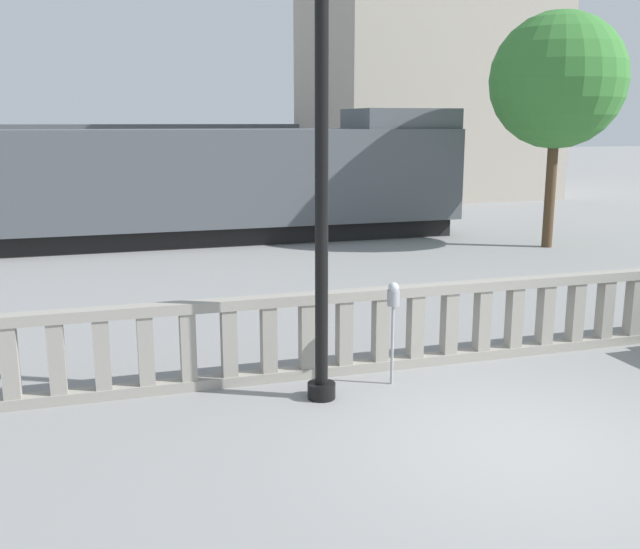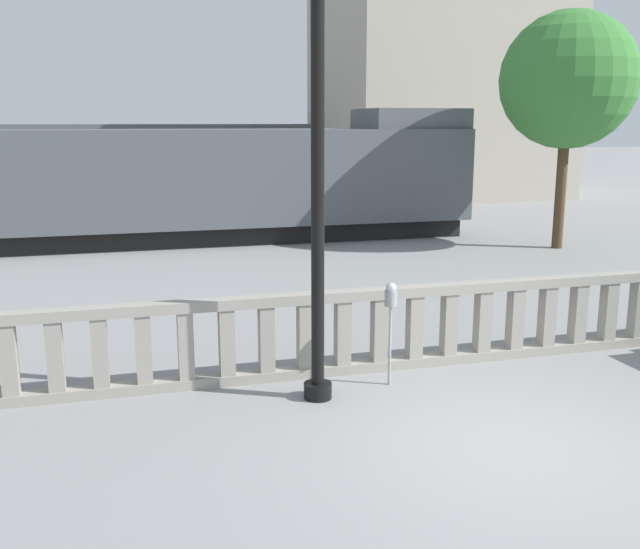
% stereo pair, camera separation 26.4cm
% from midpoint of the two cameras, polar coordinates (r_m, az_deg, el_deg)
% --- Properties ---
extents(ground_plane, '(160.00, 160.00, 0.00)m').
position_cam_midpoint_polar(ground_plane, '(8.32, 15.92, -13.12)').
color(ground_plane, gray).
extents(balustrade, '(15.91, 0.24, 1.19)m').
position_cam_midpoint_polar(balustrade, '(10.37, 8.29, -4.15)').
color(balustrade, gray).
rests_on(balustrade, ground).
extents(lamppost, '(0.44, 0.44, 5.72)m').
position_cam_midpoint_polar(lamppost, '(8.63, 0.70, 11.51)').
color(lamppost, black).
rests_on(lamppost, ground).
extents(parking_meter, '(0.17, 0.17, 1.42)m').
position_cam_midpoint_polar(parking_meter, '(9.47, 6.48, -2.31)').
color(parking_meter, '#99999E').
rests_on(parking_meter, ground).
extents(train_near, '(22.57, 2.96, 3.87)m').
position_cam_midpoint_polar(train_near, '(21.08, -17.53, 6.81)').
color(train_near, black).
rests_on(train_near, ground).
extents(train_far, '(28.88, 2.87, 3.94)m').
position_cam_midpoint_polar(train_far, '(37.78, -11.35, 9.30)').
color(train_far, black).
rests_on(train_far, ground).
extents(building_block, '(10.22, 9.39, 12.61)m').
position_cam_midpoint_polar(building_block, '(35.86, 9.45, 16.51)').
color(building_block, '#ADA393').
rests_on(building_block, ground).
extents(tree_left, '(3.66, 3.66, 6.40)m').
position_cam_midpoint_polar(tree_left, '(20.93, 19.61, 14.40)').
color(tree_left, '#4C3823').
rests_on(tree_left, ground).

